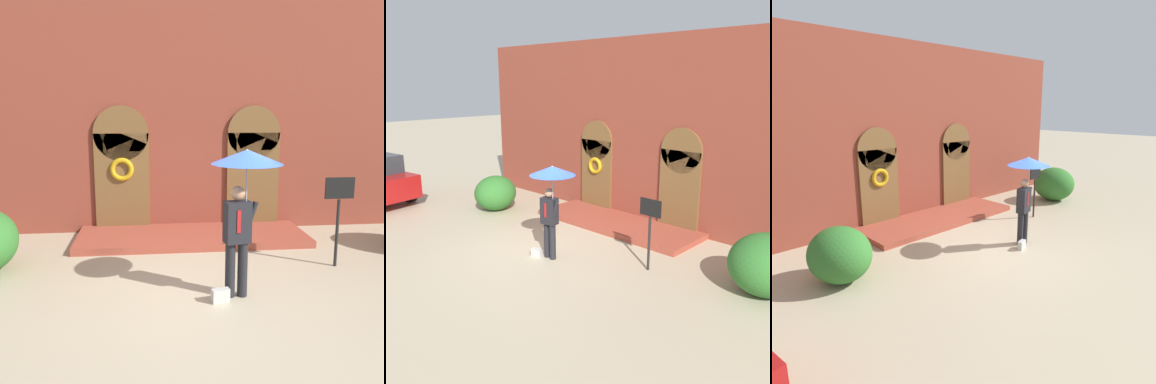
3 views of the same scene
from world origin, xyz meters
The scene contains 5 objects.
ground_plane centered at (0.00, 0.00, 0.00)m, with size 80.00×80.00×0.00m, color tan.
building_facade centered at (0.00, 4.15, 2.68)m, with size 14.00×2.30×5.60m.
person_with_umbrella centered at (0.48, -0.02, 1.91)m, with size 1.10×1.10×2.36m.
handbag centered at (0.09, -0.22, 0.11)m, with size 0.28×0.12×0.22m, color #B7B7B2.
sign_post centered at (2.55, 1.11, 1.16)m, with size 0.56×0.06×1.72m.
Camera 1 is at (-1.00, -6.35, 2.96)m, focal length 40.00 mm.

